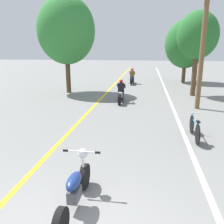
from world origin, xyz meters
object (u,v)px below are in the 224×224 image
roadside_tree_right_near (198,36)px  roadside_tree_right_far (186,44)px  bicycle_parked (195,128)px  utility_pole (203,47)px  motorcycle_rider_lead (121,94)px  roadside_tree_left (66,31)px  motorcycle_rider_far (132,78)px  motorcycle_foreground (75,188)px

roadside_tree_right_near → roadside_tree_right_far: roadside_tree_right_far is taller
bicycle_parked → utility_pole: bearing=78.0°
utility_pole → bicycle_parked: size_ratio=3.43×
roadside_tree_right_far → motorcycle_rider_lead: (-4.75, -9.19, -2.88)m
roadside_tree_right_far → bicycle_parked: size_ratio=3.14×
roadside_tree_left → motorcycle_rider_lead: roadside_tree_left is taller
bicycle_parked → roadside_tree_right_far: bearing=83.7°
roadside_tree_right_far → motorcycle_rider_far: bearing=-158.8°
motorcycle_rider_lead → bicycle_parked: (3.14, -5.30, -0.14)m
roadside_tree_right_far → motorcycle_rider_far: 5.70m
roadside_tree_right_far → roadside_tree_left: bearing=-143.1°
roadside_tree_right_far → roadside_tree_right_near: bearing=-92.4°
roadside_tree_right_near → motorcycle_rider_far: roadside_tree_right_near is taller
motorcycle_rider_far → bicycle_parked: bearing=-76.8°
motorcycle_rider_far → bicycle_parked: size_ratio=1.14×
utility_pole → motorcycle_rider_lead: utility_pole is taller
roadside_tree_right_far → roadside_tree_left: (-8.75, -6.56, 0.79)m
roadside_tree_left → motorcycle_rider_lead: size_ratio=3.13×
roadside_tree_left → motorcycle_foreground: roadside_tree_left is taller
roadside_tree_right_far → bicycle_parked: bearing=-96.3°
roadside_tree_right_far → motorcycle_rider_lead: roadside_tree_right_far is taller
roadside_tree_left → bicycle_parked: roadside_tree_left is taller
motorcycle_rider_far → roadside_tree_right_near: bearing=-47.2°
roadside_tree_right_near → roadside_tree_left: size_ratio=0.83×
motorcycle_rider_far → bicycle_parked: 13.05m
motorcycle_rider_lead → bicycle_parked: bearing=-59.4°
motorcycle_rider_lead → motorcycle_rider_far: motorcycle_rider_far is taller
roadside_tree_right_near → roadside_tree_right_far: size_ratio=0.96×
roadside_tree_left → motorcycle_rider_far: roadside_tree_left is taller
roadside_tree_right_far → motorcycle_rider_lead: size_ratio=2.69×
utility_pole → motorcycle_foreground: bearing=-114.4°
roadside_tree_right_near → motorcycle_rider_lead: bearing=-148.5°
motorcycle_rider_lead → roadside_tree_right_far: bearing=62.7°
roadside_tree_right_near → motorcycle_foreground: (-4.31, -12.22, -3.36)m
roadside_tree_right_near → motorcycle_rider_far: (-4.32, 4.67, -3.27)m
roadside_tree_right_near → roadside_tree_left: 8.49m
utility_pole → motorcycle_foreground: 9.81m
roadside_tree_left → bicycle_parked: 11.33m
utility_pole → motorcycle_foreground: (-3.91, -8.60, -2.67)m
motorcycle_foreground → motorcycle_rider_far: 16.89m
motorcycle_foreground → bicycle_parked: (2.97, 4.19, -0.06)m
roadside_tree_left → motorcycle_rider_lead: 6.03m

